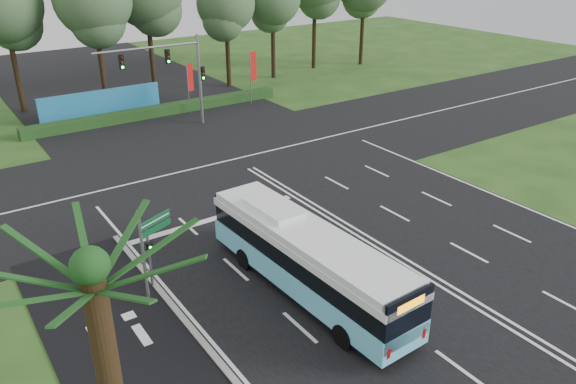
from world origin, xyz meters
name	(u,v)px	position (x,y,z in m)	size (l,w,h in m)	color
ground	(348,231)	(0.00, 0.00, 0.00)	(120.00, 120.00, 0.00)	#224717
road_main	(348,230)	(0.00, 0.00, 0.02)	(20.00, 120.00, 0.04)	black
road_cross	(233,160)	(0.00, 12.00, 0.03)	(120.00, 14.00, 0.05)	black
bike_path	(134,358)	(-12.50, -3.00, 0.03)	(5.00, 18.00, 0.06)	black
kerb_strip	(194,332)	(-10.10, -3.00, 0.06)	(0.25, 18.00, 0.12)	gray
city_bus	(307,260)	(-4.97, -3.21, 1.62)	(2.73, 11.25, 3.21)	#67CEF0
pedestrian_signal	(150,254)	(-10.20, 0.81, 1.67)	(0.29, 0.40, 3.05)	gray
street_sign	(149,244)	(-10.51, -0.18, 2.71)	(1.57, 0.75, 4.34)	gray
banner_flag_mid	(190,80)	(2.53, 23.54, 2.81)	(0.62, 0.22, 4.30)	gray
banner_flag_right	(253,70)	(8.37, 23.11, 3.07)	(0.69, 0.17, 4.71)	gray
palm_tree	(95,294)	(-14.50, -8.00, 6.44)	(3.20, 3.20, 7.65)	#382614
traffic_light_gantry	(177,68)	(0.21, 20.50, 4.66)	(8.41, 0.28, 7.00)	gray
hedge	(159,111)	(0.00, 24.50, 0.40)	(22.00, 1.20, 0.80)	#193B15
blue_hoarding	(101,103)	(-4.00, 27.00, 1.10)	(10.00, 0.30, 2.20)	teal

